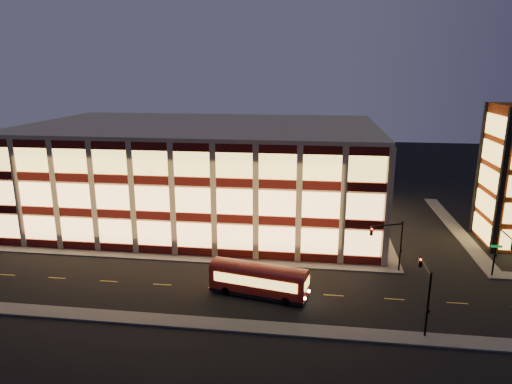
# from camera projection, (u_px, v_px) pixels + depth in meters

# --- Properties ---
(ground) EXTENTS (200.00, 200.00, 0.00)m
(ground) POSITION_uv_depth(u_px,v_px,m) (195.00, 263.00, 53.97)
(ground) COLOR black
(ground) RESTS_ON ground
(sidewalk_office_south) EXTENTS (54.00, 2.00, 0.15)m
(sidewalk_office_south) POSITION_uv_depth(u_px,v_px,m) (173.00, 258.00, 55.29)
(sidewalk_office_south) COLOR #514F4C
(sidewalk_office_south) RESTS_ON ground
(sidewalk_office_east) EXTENTS (2.00, 30.00, 0.15)m
(sidewalk_office_east) POSITION_uv_depth(u_px,v_px,m) (377.00, 224.00, 67.27)
(sidewalk_office_east) COLOR #514F4C
(sidewalk_office_east) RESTS_ON ground
(sidewalk_tower_west) EXTENTS (2.00, 30.00, 0.15)m
(sidewalk_tower_west) POSITION_uv_depth(u_px,v_px,m) (455.00, 228.00, 65.85)
(sidewalk_tower_west) COLOR #514F4C
(sidewalk_tower_west) RESTS_ON ground
(sidewalk_near) EXTENTS (100.00, 2.00, 0.15)m
(sidewalk_near) POSITION_uv_depth(u_px,v_px,m) (158.00, 320.00, 41.50)
(sidewalk_near) COLOR #514F4C
(sidewalk_near) RESTS_ON ground
(office_building) EXTENTS (50.45, 30.45, 14.50)m
(office_building) POSITION_uv_depth(u_px,v_px,m) (204.00, 172.00, 68.66)
(office_building) COLOR tan
(office_building) RESTS_ON ground
(traffic_signal_far) EXTENTS (3.79, 1.87, 6.00)m
(traffic_signal_far) POSITION_uv_depth(u_px,v_px,m) (390.00, 238.00, 50.28)
(traffic_signal_far) COLOR black
(traffic_signal_far) RESTS_ON ground
(traffic_signal_right) EXTENTS (1.20, 4.37, 6.00)m
(traffic_signal_right) POSITION_uv_depth(u_px,v_px,m) (502.00, 246.00, 48.00)
(traffic_signal_right) COLOR black
(traffic_signal_right) RESTS_ON ground
(traffic_signal_near) EXTENTS (0.32, 4.45, 6.00)m
(traffic_signal_near) POSITION_uv_depth(u_px,v_px,m) (425.00, 285.00, 39.32)
(traffic_signal_near) COLOR black
(traffic_signal_near) RESTS_ON ground
(trolley_bus) EXTENTS (10.16, 4.45, 3.34)m
(trolley_bus) POSITION_uv_depth(u_px,v_px,m) (259.00, 278.00, 45.80)
(trolley_bus) COLOR maroon
(trolley_bus) RESTS_ON ground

